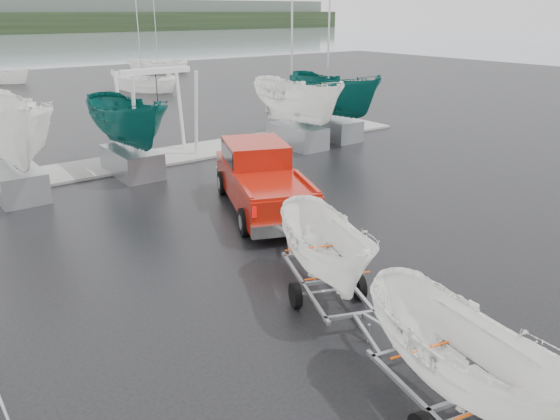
% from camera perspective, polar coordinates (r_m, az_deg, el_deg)
% --- Properties ---
extents(ground_plane, '(120.00, 120.00, 0.00)m').
position_cam_1_polar(ground_plane, '(15.50, 5.16, -4.96)').
color(ground_plane, black).
rests_on(ground_plane, ground).
extents(dock, '(30.00, 3.00, 0.12)m').
position_cam_1_polar(dock, '(26.05, -14.22, 5.07)').
color(dock, gray).
rests_on(dock, ground).
extents(pickup_truck, '(4.47, 6.90, 2.18)m').
position_cam_1_polar(pickup_truck, '(19.03, -2.05, 3.60)').
color(pickup_truck, maroon).
rests_on(pickup_truck, ground).
extents(trailer_hitched, '(2.42, 3.78, 4.80)m').
position_cam_1_polar(trailer_hitched, '(12.36, 5.03, 1.44)').
color(trailer_hitched, '#96999E').
rests_on(trailer_hitched, ground).
extents(trailer_parked, '(1.96, 3.77, 4.84)m').
position_cam_1_polar(trailer_parked, '(8.86, 19.36, -7.37)').
color(trailer_parked, '#96999E').
rests_on(trailer_parked, ground).
extents(boat_hoist, '(3.30, 2.18, 4.12)m').
position_cam_1_polar(boat_hoist, '(25.90, -12.66, 11.05)').
color(boat_hoist, silver).
rests_on(boat_hoist, ground).
extents(keelboat_1, '(2.24, 3.20, 7.06)m').
position_cam_1_polar(keelboat_1, '(23.31, -15.90, 11.96)').
color(keelboat_1, '#96999E').
rests_on(keelboat_1, ground).
extents(keelboat_2, '(2.38, 3.20, 10.55)m').
position_cam_1_polar(keelboat_2, '(27.46, 1.88, 14.34)').
color(keelboat_2, '#96999E').
rests_on(keelboat_2, ground).
extents(keelboat_3, '(2.45, 3.20, 10.62)m').
position_cam_1_polar(keelboat_3, '(29.38, 5.70, 14.85)').
color(keelboat_3, '#96999E').
rests_on(keelboat_3, ground).
extents(moored_boat_1, '(3.37, 3.38, 11.14)m').
position_cam_1_polar(moored_boat_1, '(59.88, -27.05, 11.74)').
color(moored_boat_1, white).
rests_on(moored_boat_1, ground).
extents(moored_boat_2, '(3.47, 3.50, 11.40)m').
position_cam_1_polar(moored_boat_2, '(49.42, -14.08, 11.95)').
color(moored_boat_2, white).
rests_on(moored_boat_2, ground).
extents(moored_boat_3, '(3.25, 3.21, 11.30)m').
position_cam_1_polar(moored_boat_3, '(63.77, -12.55, 13.80)').
color(moored_boat_3, white).
rests_on(moored_boat_3, ground).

